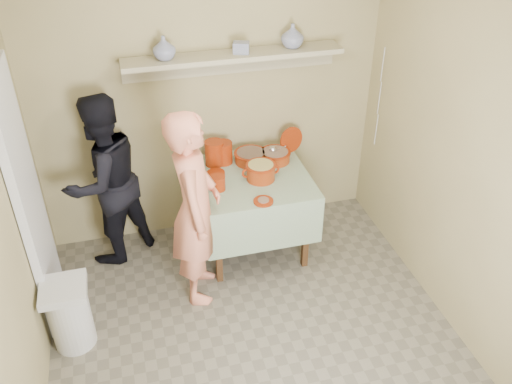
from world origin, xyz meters
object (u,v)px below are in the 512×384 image
object	(u,v)px
cazuela_rice	(261,170)
person_cook	(195,209)
person_helper	(104,181)
serving_table	(251,187)
trash_bin	(70,314)

from	to	relation	value
cazuela_rice	person_cook	bearing A→B (deg)	-149.35
cazuela_rice	person_helper	bearing A→B (deg)	166.74
person_cook	person_helper	size ratio (longest dim) A/B	1.06
person_helper	serving_table	xyz separation A→B (m)	(1.21, -0.23, -0.12)
person_helper	serving_table	distance (m)	1.24
person_helper	trash_bin	bearing A→B (deg)	34.86
person_helper	cazuela_rice	bearing A→B (deg)	131.06
serving_table	cazuela_rice	world-z (taller)	cazuela_rice
serving_table	trash_bin	bearing A→B (deg)	-153.96
serving_table	trash_bin	size ratio (longest dim) A/B	1.74
person_cook	person_helper	world-z (taller)	person_cook
person_cook	cazuela_rice	distance (m)	0.72
serving_table	person_helper	bearing A→B (deg)	169.36
person_cook	cazuela_rice	bearing A→B (deg)	-47.70
cazuela_rice	trash_bin	world-z (taller)	cazuela_rice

